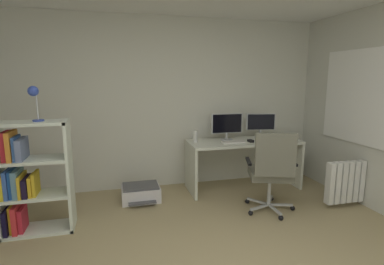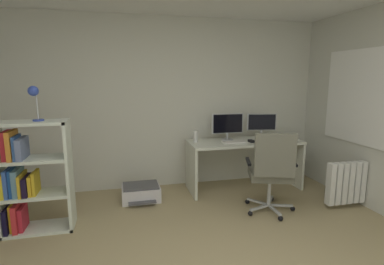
{
  "view_description": "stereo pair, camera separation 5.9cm",
  "coord_description": "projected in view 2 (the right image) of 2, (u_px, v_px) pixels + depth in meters",
  "views": [
    {
      "loc": [
        -0.71,
        -1.7,
        1.64
      ],
      "look_at": [
        0.24,
        2.02,
        0.94
      ],
      "focal_mm": 28.26,
      "sensor_mm": 36.0,
      "label": 1
    },
    {
      "loc": [
        -0.66,
        -1.71,
        1.64
      ],
      "look_at": [
        0.24,
        2.02,
        0.94
      ],
      "focal_mm": 28.26,
      "sensor_mm": 36.0,
      "label": 2
    }
  ],
  "objects": [
    {
      "name": "computer_mouse",
      "position": [
        251.0,
        141.0,
        4.32
      ],
      "size": [
        0.07,
        0.1,
        0.03
      ],
      "primitive_type": "cube",
      "rotation": [
        0.0,
        0.0,
        0.08
      ],
      "color": "black",
      "rests_on": "desk"
    },
    {
      "name": "monitor_secondary",
      "position": [
        262.0,
        123.0,
        4.58
      ],
      "size": [
        0.44,
        0.18,
        0.38
      ],
      "color": "#B2B5B7",
      "rests_on": "desk"
    },
    {
      "name": "office_chair",
      "position": [
        272.0,
        169.0,
        3.6
      ],
      "size": [
        0.65,
        0.64,
        1.03
      ],
      "color": "#B7BABC",
      "rests_on": "ground"
    },
    {
      "name": "monitor_main",
      "position": [
        227.0,
        125.0,
        4.45
      ],
      "size": [
        0.48,
        0.18,
        0.4
      ],
      "color": "#B2B5B7",
      "rests_on": "desk"
    },
    {
      "name": "wall_back",
      "position": [
        164.0,
        104.0,
        4.52
      ],
      "size": [
        4.76,
        0.1,
        2.51
      ],
      "primitive_type": "cube",
      "color": "beige",
      "rests_on": "ground"
    },
    {
      "name": "desktop_speaker",
      "position": [
        196.0,
        136.0,
        4.32
      ],
      "size": [
        0.07,
        0.07,
        0.17
      ],
      "primitive_type": "cylinder",
      "color": "silver",
      "rests_on": "desk"
    },
    {
      "name": "desk_lamp",
      "position": [
        34.0,
        96.0,
        3.07
      ],
      "size": [
        0.13,
        0.11,
        0.36
      ],
      "color": "#324AB0",
      "rests_on": "bookshelf"
    },
    {
      "name": "window_pane",
      "position": [
        373.0,
        98.0,
        3.69
      ],
      "size": [
        0.01,
        1.54,
        1.14
      ],
      "primitive_type": "cube",
      "color": "white"
    },
    {
      "name": "keyboard",
      "position": [
        234.0,
        142.0,
        4.29
      ],
      "size": [
        0.34,
        0.14,
        0.02
      ],
      "primitive_type": "cube",
      "rotation": [
        0.0,
        0.0,
        -0.03
      ],
      "color": "silver",
      "rests_on": "desk"
    },
    {
      "name": "desk",
      "position": [
        244.0,
        153.0,
        4.46
      ],
      "size": [
        1.65,
        0.63,
        0.73
      ],
      "color": "silver",
      "rests_on": "ground"
    },
    {
      "name": "bookshelf",
      "position": [
        26.0,
        178.0,
        3.19
      ],
      "size": [
        0.72,
        0.34,
        1.2
      ],
      "color": "silver",
      "rests_on": "ground"
    },
    {
      "name": "window_frame",
      "position": [
        373.0,
        98.0,
        3.69
      ],
      "size": [
        0.02,
        1.62,
        1.22
      ],
      "primitive_type": "cube",
      "color": "white"
    },
    {
      "name": "printer",
      "position": [
        141.0,
        193.0,
        4.1
      ],
      "size": [
        0.51,
        0.47,
        0.21
      ],
      "color": "silver",
      "rests_on": "ground"
    },
    {
      "name": "radiator",
      "position": [
        358.0,
        182.0,
        3.86
      ],
      "size": [
        0.89,
        0.1,
        0.54
      ],
      "color": "white",
      "rests_on": "ground"
    }
  ]
}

